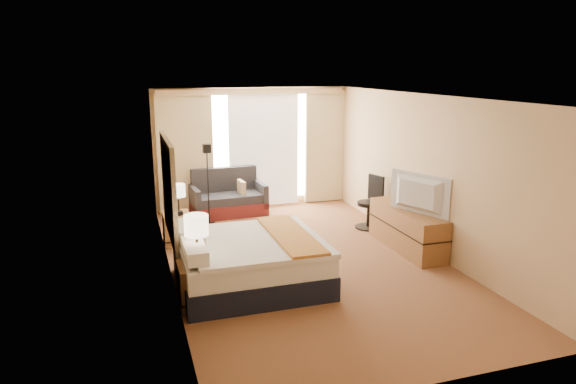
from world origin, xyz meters
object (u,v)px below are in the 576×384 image
object	(u,v)px
nightstand_left	(196,285)
television	(416,194)
floor_lamp	(207,168)
lamp_left	(196,226)
bed	(250,261)
media_dresser	(407,229)
lamp_right	(178,191)
nightstand_right	(177,228)
desk_chair	(371,205)
loveseat	(228,199)

from	to	relation	value
nightstand_left	television	world-z (taller)	television
floor_lamp	lamp_left	xyz separation A→B (m)	(-0.68, -3.42, -0.07)
floor_lamp	bed	bearing A→B (deg)	-88.32
media_dresser	lamp_right	distance (m)	3.95
nightstand_left	lamp_right	bearing A→B (deg)	88.93
nightstand_left	nightstand_right	world-z (taller)	same
lamp_left	bed	bearing A→B (deg)	25.39
nightstand_right	bed	xyz separation A→B (m)	(0.81, -2.10, 0.08)
nightstand_right	lamp_right	world-z (taller)	lamp_right
bed	lamp_left	world-z (taller)	lamp_left
bed	desk_chair	world-z (taller)	desk_chair
floor_lamp	lamp_left	bearing A→B (deg)	-101.32
lamp_left	lamp_right	size ratio (longest dim) A/B	1.23
desk_chair	lamp_left	bearing A→B (deg)	-164.35
loveseat	floor_lamp	bearing A→B (deg)	-132.89
desk_chair	lamp_right	distance (m)	3.64
bed	loveseat	bearing A→B (deg)	83.58
lamp_right	nightstand_left	bearing A→B (deg)	-91.07
nightstand_right	bed	world-z (taller)	bed
nightstand_left	television	distance (m)	3.80
loveseat	lamp_right	distance (m)	2.12
loveseat	desk_chair	distance (m)	3.00
floor_lamp	lamp_left	size ratio (longest dim) A/B	2.44
nightstand_left	lamp_left	bearing A→B (deg)	42.57
nightstand_right	floor_lamp	bearing A→B (deg)	52.90
lamp_left	lamp_right	distance (m)	2.40
media_dresser	television	world-z (taller)	television
floor_lamp	loveseat	bearing A→B (deg)	50.93
nightstand_left	floor_lamp	bearing A→B (deg)	78.22
loveseat	media_dresser	bearing A→B (deg)	-54.46
loveseat	desk_chair	world-z (taller)	desk_chair
loveseat	lamp_right	world-z (taller)	lamp_right
desk_chair	nightstand_right	bearing A→B (deg)	160.46
nightstand_right	media_dresser	bearing A→B (deg)	-21.40
media_dresser	nightstand_left	bearing A→B (deg)	-164.16
nightstand_left	nightstand_right	xyz separation A→B (m)	(0.00, 2.50, 0.00)
lamp_right	bed	bearing A→B (deg)	-69.38
loveseat	floor_lamp	world-z (taller)	floor_lamp
media_dresser	loveseat	bearing A→B (deg)	129.36
media_dresser	bed	world-z (taller)	bed
nightstand_left	lamp_left	world-z (taller)	lamp_left
desk_chair	floor_lamp	bearing A→B (deg)	142.15
desk_chair	television	bearing A→B (deg)	-106.57
nightstand_right	lamp_right	xyz separation A→B (m)	(0.05, -0.07, 0.69)
lamp_right	television	world-z (taller)	television
nightstand_right	desk_chair	bearing A→B (deg)	-2.95
bed	television	size ratio (longest dim) A/B	1.75
nightstand_left	media_dresser	world-z (taller)	media_dresser
bed	nightstand_right	bearing A→B (deg)	111.08
desk_chair	television	world-z (taller)	television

